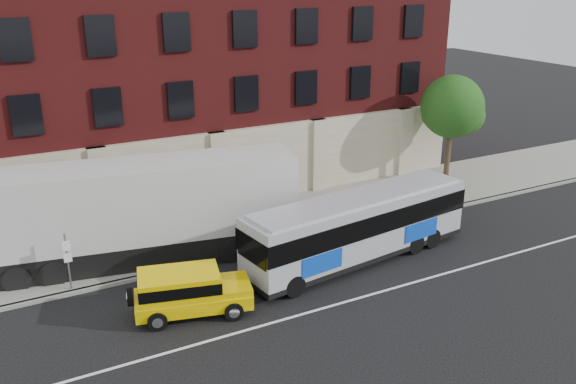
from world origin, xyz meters
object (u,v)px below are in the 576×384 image
city_bus (359,225)px  yellow_suv (187,290)px  shipping_container (140,214)px  street_tree (453,109)px  sign_pole (68,259)px

city_bus → yellow_suv: size_ratio=2.42×
shipping_container → city_bus: bearing=-27.4°
street_tree → shipping_container: street_tree is taller
sign_pole → yellow_suv: (3.50, -3.62, -0.48)m
street_tree → shipping_container: bearing=-174.3°
city_bus → shipping_container: 9.30m
street_tree → shipping_container: size_ratio=0.46×
sign_pole → street_tree: street_tree is taller
shipping_container → street_tree: bearing=5.7°
sign_pole → yellow_suv: sign_pole is taller
city_bus → shipping_container: (-8.24, 4.27, 0.54)m
city_bus → shipping_container: shipping_container is taller
street_tree → city_bus: size_ratio=0.56×
sign_pole → city_bus: (11.51, -2.82, 0.19)m
sign_pole → city_bus: size_ratio=0.23×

